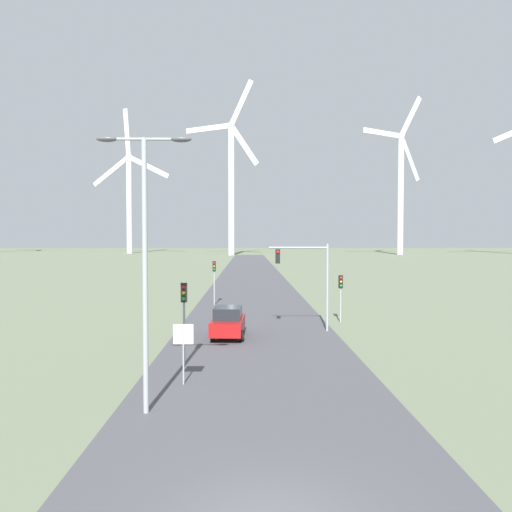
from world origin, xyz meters
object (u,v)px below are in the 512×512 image
(traffic_light_post_mid_left, at_px, (214,273))
(streetlamp, at_px, (145,239))
(traffic_light_mast_overhead, at_px, (307,269))
(traffic_light_post_near_left, at_px, (184,305))
(traffic_light_post_near_right, at_px, (341,288))
(car_approaching, at_px, (228,322))
(wind_turbine_left, at_px, (129,192))
(wind_turbine_center, at_px, (231,176))
(wind_turbine_right, at_px, (401,182))
(stop_sign_near, at_px, (183,342))

(traffic_light_post_mid_left, bearing_deg, streetlamp, -90.95)
(traffic_light_post_mid_left, xyz_separation_m, traffic_light_mast_overhead, (6.68, -12.58, 1.08))
(traffic_light_post_near_left, bearing_deg, traffic_light_post_near_right, 50.79)
(traffic_light_mast_overhead, relative_size, car_approaching, 1.32)
(traffic_light_post_near_right, distance_m, wind_turbine_left, 174.12)
(traffic_light_post_near_left, xyz_separation_m, traffic_light_post_mid_left, (-0.01, 20.88, 0.04))
(streetlamp, distance_m, wind_turbine_center, 160.97)
(traffic_light_post_near_left, distance_m, wind_turbine_right, 169.50)
(traffic_light_post_near_right, height_order, wind_turbine_left, wind_turbine_left)
(traffic_light_post_mid_left, bearing_deg, wind_turbine_center, 91.23)
(car_approaching, relative_size, wind_turbine_left, 0.07)
(traffic_light_mast_overhead, xyz_separation_m, wind_turbine_right, (51.69, 149.06, 22.51))
(wind_turbine_center, height_order, wind_turbine_right, wind_turbine_center)
(traffic_light_mast_overhead, relative_size, wind_turbine_right, 0.09)
(wind_turbine_left, height_order, wind_turbine_center, wind_turbine_center)
(car_approaching, bearing_deg, traffic_light_post_mid_left, 97.04)
(traffic_light_post_mid_left, height_order, wind_turbine_center, wind_turbine_center)
(stop_sign_near, height_order, wind_turbine_right, wind_turbine_right)
(car_approaching, bearing_deg, traffic_light_mast_overhead, 21.49)
(traffic_light_post_near_right, xyz_separation_m, traffic_light_post_mid_left, (-9.47, 9.29, 0.42))
(wind_turbine_center, bearing_deg, traffic_light_mast_overhead, -86.23)
(traffic_light_post_near_left, xyz_separation_m, wind_turbine_center, (-2.86, 153.06, 24.88))
(streetlamp, distance_m, traffic_light_mast_overhead, 16.47)
(streetlamp, bearing_deg, wind_turbine_right, 70.24)
(traffic_light_mast_overhead, bearing_deg, streetlamp, -115.88)
(traffic_light_post_near_right, distance_m, wind_turbine_center, 144.23)
(streetlamp, relative_size, wind_turbine_left, 0.16)
(streetlamp, height_order, stop_sign_near, streetlamp)
(stop_sign_near, relative_size, traffic_light_post_near_left, 0.64)
(car_approaching, relative_size, wind_turbine_right, 0.07)
(traffic_light_post_mid_left, height_order, wind_turbine_left, wind_turbine_left)
(traffic_light_mast_overhead, bearing_deg, stop_sign_near, -118.84)
(traffic_light_post_near_right, relative_size, traffic_light_mast_overhead, 0.59)
(traffic_light_post_mid_left, xyz_separation_m, wind_turbine_center, (-2.84, 132.17, 24.84))
(wind_turbine_center, bearing_deg, traffic_light_post_near_right, -85.02)
(traffic_light_post_near_right, height_order, traffic_light_post_mid_left, traffic_light_post_mid_left)
(wind_turbine_left, bearing_deg, traffic_light_post_near_left, -75.92)
(wind_turbine_center, bearing_deg, traffic_light_post_mid_left, -88.77)
(traffic_light_post_near_left, xyz_separation_m, traffic_light_post_near_right, (9.46, 11.59, -0.38))
(traffic_light_post_near_left, distance_m, traffic_light_mast_overhead, 10.71)
(stop_sign_near, height_order, wind_turbine_left, wind_turbine_left)
(wind_turbine_left, bearing_deg, car_approaching, -74.85)
(streetlamp, height_order, wind_turbine_left, wind_turbine_left)
(stop_sign_near, xyz_separation_m, wind_turbine_right, (57.99, 160.50, 24.72))
(stop_sign_near, distance_m, car_approaching, 9.65)
(car_approaching, relative_size, wind_turbine_center, 0.07)
(stop_sign_near, bearing_deg, traffic_light_post_mid_left, 90.91)
(streetlamp, xyz_separation_m, stop_sign_near, (0.84, 3.27, -4.16))
(stop_sign_near, bearing_deg, traffic_light_post_near_left, 96.75)
(streetlamp, relative_size, stop_sign_near, 3.80)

